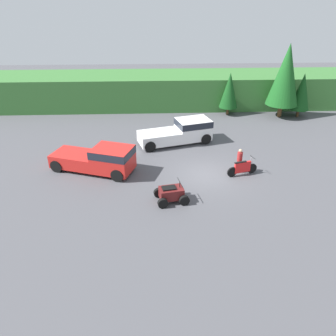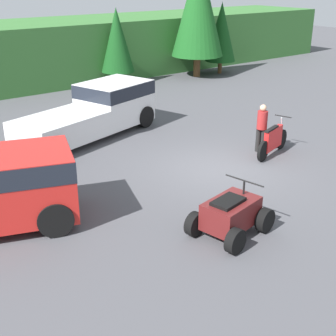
{
  "view_description": "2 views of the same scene",
  "coord_description": "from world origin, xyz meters",
  "px_view_note": "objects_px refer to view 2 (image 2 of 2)",
  "views": [
    {
      "loc": [
        -3.43,
        -19.11,
        10.71
      ],
      "look_at": [
        -2.62,
        -0.73,
        0.95
      ],
      "focal_mm": 35.0,
      "sensor_mm": 36.0,
      "label": 1
    },
    {
      "loc": [
        -9.66,
        -9.91,
        5.77
      ],
      "look_at": [
        -2.62,
        -0.73,
        0.95
      ],
      "focal_mm": 50.0,
      "sensor_mm": 36.0,
      "label": 2
    }
  ],
  "objects_px": {
    "pickup_truck_second": "(97,109)",
    "quad_atv": "(231,215)",
    "dirt_bike": "(273,141)",
    "rider_person": "(262,127)"
  },
  "relations": [
    {
      "from": "rider_person",
      "to": "dirt_bike",
      "type": "bearing_deg",
      "value": -89.42
    },
    {
      "from": "pickup_truck_second",
      "to": "quad_atv",
      "type": "xyz_separation_m",
      "value": [
        -1.29,
        -8.58,
        -0.49
      ]
    },
    {
      "from": "quad_atv",
      "to": "rider_person",
      "type": "xyz_separation_m",
      "value": [
        4.77,
        3.37,
        0.44
      ]
    },
    {
      "from": "pickup_truck_second",
      "to": "quad_atv",
      "type": "height_order",
      "value": "pickup_truck_second"
    },
    {
      "from": "rider_person",
      "to": "quad_atv",
      "type": "bearing_deg",
      "value": -161.32
    },
    {
      "from": "pickup_truck_second",
      "to": "dirt_bike",
      "type": "distance_m",
      "value": 6.72
    },
    {
      "from": "dirt_bike",
      "to": "quad_atv",
      "type": "xyz_separation_m",
      "value": [
        -4.9,
        -2.94,
        -0.02
      ]
    },
    {
      "from": "pickup_truck_second",
      "to": "quad_atv",
      "type": "distance_m",
      "value": 8.69
    },
    {
      "from": "dirt_bike",
      "to": "pickup_truck_second",
      "type": "bearing_deg",
      "value": 105.83
    },
    {
      "from": "rider_person",
      "to": "pickup_truck_second",
      "type": "bearing_deg",
      "value": 107.16
    }
  ]
}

